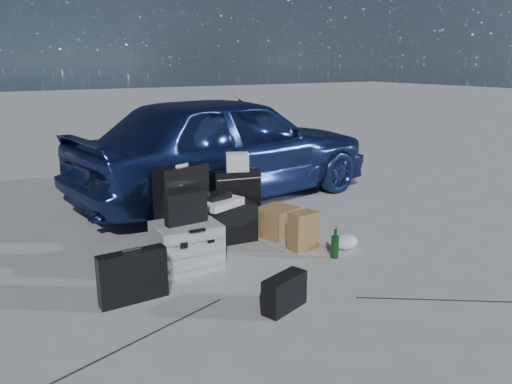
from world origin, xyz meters
TOP-DOWN VIEW (x-y plane):
  - ground at (0.00, 0.00)m, footprint 60.00×60.00m
  - car at (0.78, 2.30)m, footprint 4.28×2.24m
  - pelican_case at (-0.61, 0.49)m, footprint 0.57×0.48m
  - laptop_bag at (-0.61, 0.49)m, footprint 0.37×0.11m
  - briefcase at (-1.22, 0.09)m, footprint 0.52×0.12m
  - suitcase_left at (-0.32, 1.26)m, footprint 0.60×0.35m
  - suitcase_right at (0.33, 1.29)m, footprint 0.54×0.28m
  - white_carton at (0.34, 1.29)m, footprint 0.30×0.27m
  - duffel_bag at (-0.09, 0.91)m, footprint 0.77×0.39m
  - flat_box_white at (-0.09, 0.91)m, footprint 0.52×0.45m
  - flat_box_black at (-0.10, 0.92)m, footprint 0.29×0.24m
  - kraft_bag at (0.52, 0.31)m, footprint 0.29×0.19m
  - cardboard_box at (0.52, 0.78)m, footprint 0.47×0.44m
  - plastic_bag at (0.86, 0.09)m, footprint 0.29×0.25m
  - messenger_bag at (-0.32, -0.60)m, footprint 0.40×0.25m
  - green_bottle at (0.63, -0.03)m, footprint 0.07×0.07m

SIDE VIEW (x-z plane):
  - ground at x=0.00m, z-range 0.00..0.00m
  - plastic_bag at x=0.86m, z-range 0.00..0.15m
  - messenger_bag at x=-0.32m, z-range 0.00..0.26m
  - green_bottle at x=0.63m, z-range 0.00..0.29m
  - cardboard_box at x=0.52m, z-range 0.00..0.29m
  - kraft_bag at x=0.52m, z-range 0.00..0.37m
  - duffel_bag at x=-0.09m, z-range 0.00..0.37m
  - pelican_case at x=-0.61m, z-range 0.00..0.40m
  - briefcase at x=-1.22m, z-range 0.00..0.40m
  - suitcase_right at x=0.33m, z-range 0.00..0.61m
  - suitcase_left at x=-0.32m, z-range 0.00..0.74m
  - flat_box_white at x=-0.09m, z-range 0.37..0.45m
  - flat_box_black at x=-0.10m, z-range 0.45..0.50m
  - laptop_bag at x=-0.61m, z-range 0.40..0.67m
  - car at x=0.78m, z-range 0.00..1.39m
  - white_carton at x=0.34m, z-range 0.61..0.80m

